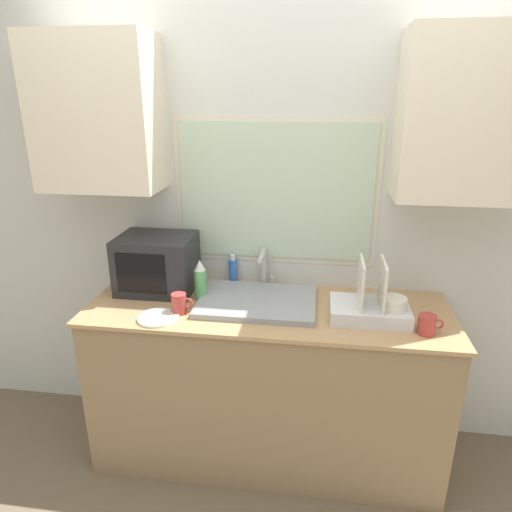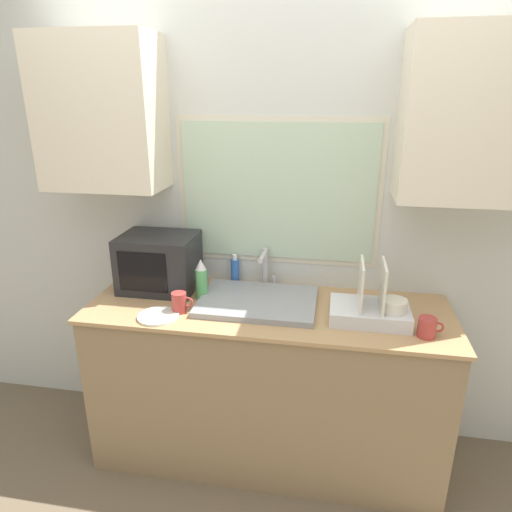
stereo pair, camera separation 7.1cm
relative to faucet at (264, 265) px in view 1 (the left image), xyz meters
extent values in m
plane|color=brown|center=(0.05, -0.55, -1.04)|extent=(12.00, 12.00, 0.00)
cube|color=#8C7251|center=(0.05, -0.24, -0.60)|extent=(1.81, 0.62, 0.89)
cube|color=tan|center=(0.05, -0.24, -0.14)|extent=(1.84, 0.65, 0.02)
cube|color=silver|center=(0.05, 0.10, 0.26)|extent=(6.00, 0.06, 2.60)
cube|color=beige|center=(0.05, 0.07, 0.39)|extent=(1.09, 0.01, 0.79)
cube|color=#B2CCB2|center=(0.05, 0.07, 0.39)|extent=(1.03, 0.01, 0.73)
cube|color=beige|center=(-0.83, -0.09, 0.79)|extent=(0.60, 0.32, 0.75)
cube|color=beige|center=(0.93, -0.09, 0.79)|extent=(0.60, 0.32, 0.75)
cube|color=gray|center=(0.00, -0.22, -0.12)|extent=(0.59, 0.43, 0.03)
cylinder|color=#B7B7BC|center=(0.00, 0.03, -0.02)|extent=(0.03, 0.03, 0.22)
cylinder|color=#B7B7BC|center=(0.00, -0.06, 0.07)|extent=(0.03, 0.16, 0.03)
cylinder|color=#B7B7BC|center=(0.05, 0.03, -0.10)|extent=(0.02, 0.02, 0.06)
cube|color=#232326|center=(-0.57, -0.11, 0.02)|extent=(0.40, 0.31, 0.30)
cube|color=black|center=(-0.60, -0.27, 0.02)|extent=(0.26, 0.01, 0.21)
cube|color=silver|center=(0.55, -0.29, -0.10)|extent=(0.37, 0.25, 0.07)
cube|color=silver|center=(0.50, -0.29, 0.05)|extent=(0.01, 0.22, 0.22)
cube|color=silver|center=(0.60, -0.29, 0.05)|extent=(0.01, 0.22, 0.22)
cylinder|color=silver|center=(0.65, -0.33, -0.03)|extent=(0.12, 0.12, 0.06)
cylinder|color=#59B266|center=(-0.31, -0.20, -0.05)|extent=(0.06, 0.06, 0.16)
cone|color=silver|center=(-0.31, -0.20, 0.06)|extent=(0.06, 0.06, 0.06)
cylinder|color=blue|center=(-0.18, 0.03, -0.06)|extent=(0.05, 0.05, 0.14)
cylinder|color=white|center=(-0.18, 0.03, 0.02)|extent=(0.03, 0.03, 0.03)
cylinder|color=#A53833|center=(-0.37, -0.37, -0.08)|extent=(0.07, 0.07, 0.10)
torus|color=#A53833|center=(-0.33, -0.37, -0.08)|extent=(0.06, 0.01, 0.06)
cylinder|color=#A53833|center=(0.79, -0.41, -0.09)|extent=(0.08, 0.08, 0.09)
torus|color=#A53833|center=(0.84, -0.41, -0.08)|extent=(0.05, 0.01, 0.05)
cylinder|color=silver|center=(-0.45, -0.45, -0.13)|extent=(0.20, 0.20, 0.01)
camera|label=1|loc=(0.29, -2.32, 0.89)|focal=32.00mm
camera|label=2|loc=(0.36, -2.31, 0.89)|focal=32.00mm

